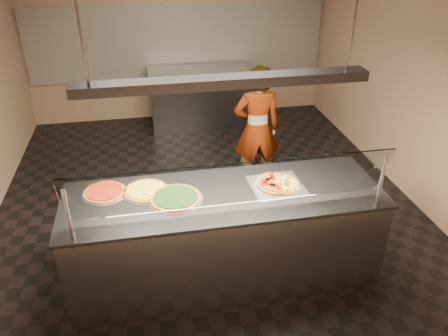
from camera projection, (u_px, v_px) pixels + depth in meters
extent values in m
cube|color=black|center=(209.00, 207.00, 5.31)|extent=(5.00, 6.00, 0.02)
cube|color=#90735D|center=(178.00, 29.00, 7.15)|extent=(5.00, 0.02, 3.00)
cube|color=#90735D|center=(307.00, 301.00, 1.99)|extent=(5.00, 0.02, 3.00)
cube|color=#90735D|center=(423.00, 75.00, 4.98)|extent=(0.02, 6.00, 3.00)
cube|color=silver|center=(179.00, 42.00, 7.22)|extent=(4.90, 0.02, 1.20)
cube|color=#B7B7BC|center=(224.00, 237.00, 4.07)|extent=(2.78, 0.90, 0.90)
cube|color=#3B3B40|center=(224.00, 195.00, 3.85)|extent=(2.82, 0.94, 0.03)
cylinder|color=#B7B7BC|center=(68.00, 215.00, 3.18)|extent=(0.03, 0.03, 0.44)
cylinder|color=#B7B7BC|center=(381.00, 182.00, 3.59)|extent=(0.03, 0.03, 0.44)
cube|color=white|center=(233.00, 185.00, 3.40)|extent=(2.58, 0.18, 0.47)
cube|color=silver|center=(277.00, 186.00, 3.95)|extent=(0.49, 0.49, 0.01)
cylinder|color=silver|center=(277.00, 185.00, 3.95)|extent=(0.41, 0.41, 0.01)
cylinder|color=#550B08|center=(271.00, 174.00, 4.03)|extent=(0.06, 0.06, 0.01)
cylinder|color=#550B08|center=(273.00, 177.00, 3.98)|extent=(0.06, 0.06, 0.01)
cylinder|color=#550B08|center=(272.00, 178.00, 3.96)|extent=(0.06, 0.06, 0.01)
cylinder|color=#550B08|center=(267.00, 178.00, 3.96)|extent=(0.06, 0.06, 0.01)
cylinder|color=#550B08|center=(266.00, 179.00, 3.95)|extent=(0.06, 0.06, 0.01)
cylinder|color=#550B08|center=(265.00, 181.00, 3.91)|extent=(0.06, 0.06, 0.01)
cylinder|color=#550B08|center=(264.00, 183.00, 3.89)|extent=(0.06, 0.06, 0.01)
cylinder|color=#550B08|center=(270.00, 183.00, 3.88)|extent=(0.06, 0.06, 0.01)
cylinder|color=#550B08|center=(272.00, 185.00, 3.87)|extent=(0.06, 0.06, 0.01)
cylinder|color=#550B08|center=(275.00, 185.00, 3.86)|extent=(0.06, 0.06, 0.01)
cylinder|color=#550B08|center=(278.00, 187.00, 3.83)|extent=(0.06, 0.06, 0.01)
cube|color=#19590F|center=(274.00, 177.00, 3.98)|extent=(0.02, 0.02, 0.01)
cube|color=#19590F|center=(274.00, 178.00, 3.96)|extent=(0.02, 0.02, 0.01)
cube|color=#19590F|center=(265.00, 178.00, 3.95)|extent=(0.02, 0.02, 0.01)
cube|color=#19590F|center=(265.00, 180.00, 3.94)|extent=(0.02, 0.02, 0.01)
cube|color=#19590F|center=(273.00, 181.00, 3.92)|extent=(0.02, 0.02, 0.01)
cube|color=#19590F|center=(269.00, 183.00, 3.88)|extent=(0.02, 0.02, 0.01)
sphere|color=#513014|center=(287.00, 190.00, 3.82)|extent=(0.03, 0.03, 0.03)
sphere|color=#513014|center=(280.00, 184.00, 3.92)|extent=(0.03, 0.03, 0.03)
sphere|color=#513014|center=(288.00, 185.00, 3.89)|extent=(0.03, 0.03, 0.03)
sphere|color=#513014|center=(285.00, 183.00, 3.92)|extent=(0.03, 0.03, 0.03)
sphere|color=#513014|center=(285.00, 183.00, 3.93)|extent=(0.03, 0.03, 0.03)
sphere|color=#513014|center=(288.00, 182.00, 3.95)|extent=(0.03, 0.03, 0.03)
sphere|color=#513014|center=(286.00, 180.00, 3.97)|extent=(0.03, 0.03, 0.03)
sphere|color=#513014|center=(289.00, 177.00, 4.01)|extent=(0.03, 0.03, 0.03)
sphere|color=#513014|center=(280.00, 180.00, 3.98)|extent=(0.03, 0.03, 0.03)
sphere|color=#513014|center=(281.00, 175.00, 4.05)|extent=(0.03, 0.03, 0.03)
sphere|color=#513014|center=(278.00, 175.00, 4.05)|extent=(0.03, 0.03, 0.03)
cylinder|color=silver|center=(176.00, 199.00, 3.76)|extent=(0.47, 0.47, 0.01)
cylinder|color=brown|center=(175.00, 198.00, 3.76)|extent=(0.44, 0.44, 0.02)
cylinder|color=black|center=(175.00, 196.00, 3.75)|extent=(0.38, 0.38, 0.01)
cylinder|color=silver|center=(146.00, 191.00, 3.87)|extent=(0.42, 0.42, 0.01)
cylinder|color=brown|center=(146.00, 190.00, 3.86)|extent=(0.39, 0.39, 0.02)
cylinder|color=gold|center=(146.00, 189.00, 3.86)|extent=(0.34, 0.34, 0.01)
cylinder|color=silver|center=(105.00, 193.00, 3.85)|extent=(0.39, 0.39, 0.01)
cylinder|color=brown|center=(105.00, 192.00, 3.84)|extent=(0.36, 0.36, 0.02)
cylinder|color=#670D08|center=(104.00, 191.00, 3.84)|extent=(0.31, 0.31, 0.01)
cube|color=#B7B7BC|center=(162.00, 194.00, 3.79)|extent=(0.17, 0.17, 0.00)
cylinder|color=tan|center=(146.00, 193.00, 3.79)|extent=(0.11, 0.13, 0.02)
cube|color=#3B3B40|center=(201.00, 98.00, 7.32)|extent=(1.66, 0.70, 0.90)
cube|color=#B7B7BC|center=(200.00, 71.00, 7.09)|extent=(1.70, 0.74, 0.03)
imported|color=#2E2C32|center=(257.00, 129.00, 5.37)|extent=(0.60, 0.41, 1.60)
cube|color=#3B3B40|center=(224.00, 82.00, 3.34)|extent=(2.30, 0.18, 0.08)
cylinder|color=#B7B7BC|center=(77.00, 12.00, 2.91)|extent=(0.02, 0.02, 1.01)
cylinder|color=#B7B7BC|center=(356.00, 3.00, 3.24)|extent=(0.02, 0.02, 1.01)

